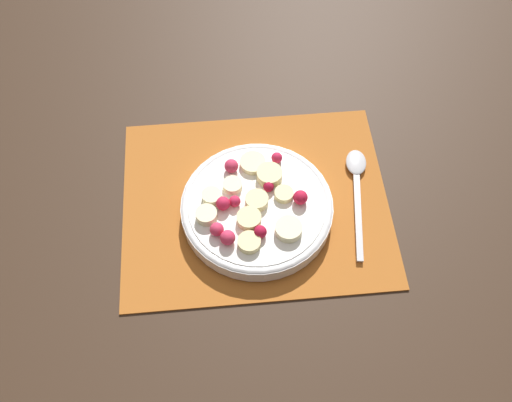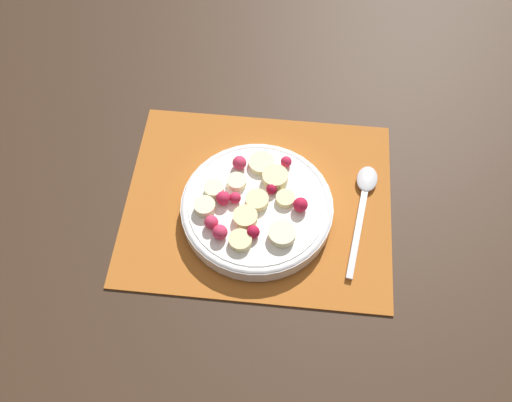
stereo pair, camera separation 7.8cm
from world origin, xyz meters
The scene contains 4 objects.
ground_plane centered at (0.00, 0.00, 0.00)m, with size 3.00×3.00×0.00m, color #382619.
placemat centered at (0.00, 0.00, 0.00)m, with size 0.38×0.31×0.01m.
fruit_bowl centered at (0.00, 0.02, 0.02)m, with size 0.21×0.21×0.05m.
spoon centered at (-0.15, -0.02, 0.01)m, with size 0.05×0.19×0.01m.
Camera 2 is at (-0.04, 0.43, 0.70)m, focal length 40.00 mm.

